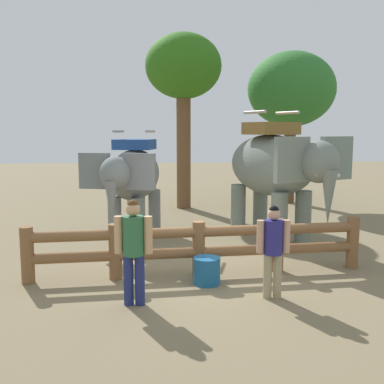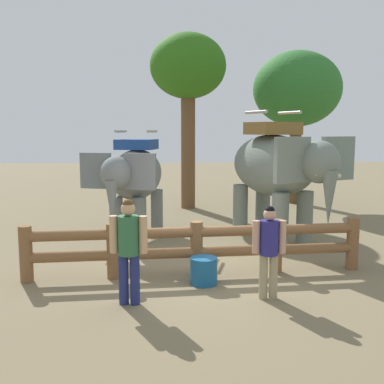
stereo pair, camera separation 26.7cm
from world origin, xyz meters
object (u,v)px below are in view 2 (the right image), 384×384
feed_bucket (204,271)px  tree_far_left (297,90)px  tourist_man_in_blue (269,246)px  elephant_center (278,169)px  elephant_near_left (134,177)px  log_fence (196,245)px  tourist_woman_in_black (129,244)px  tree_back_center (188,71)px

feed_bucket → tree_far_left: bearing=65.3°
tourist_man_in_blue → feed_bucket: size_ratio=3.17×
elephant_center → elephant_near_left: bearing=169.8°
elephant_near_left → tourist_man_in_blue: elephant_near_left is taller
log_fence → elephant_near_left: (-1.40, 3.32, 0.95)m
elephant_center → tourist_man_in_blue: bearing=-105.2°
elephant_center → tree_far_left: bearing=70.5°
tree_far_left → log_fence: bearing=-116.5°
tree_far_left → elephant_near_left: bearing=-137.4°
tourist_woman_in_black → feed_bucket: (1.27, 0.91, -0.74)m
tourist_woman_in_black → log_fence: bearing=50.7°
tourist_woman_in_black → elephant_center: bearing=50.7°
tourist_man_in_blue → feed_bucket: tourist_man_in_blue is taller
log_fence → tree_back_center: size_ratio=1.08×
log_fence → elephant_near_left: size_ratio=1.97×
tourist_man_in_blue → elephant_center: bearing=74.8°
log_fence → tourist_man_in_blue: tourist_man_in_blue is taller
tree_far_left → tourist_woman_in_black: bearing=-118.6°
feed_bucket → elephant_center: bearing=56.8°
tree_back_center → feed_bucket: 9.35m
log_fence → tree_far_left: size_ratio=1.16×
elephant_near_left → tree_far_left: 8.14m
tree_far_left → feed_bucket: tree_far_left is taller
log_fence → tree_back_center: 8.72m
tourist_man_in_blue → tree_far_left: tree_far_left is taller
elephant_center → tourist_woman_in_black: (-3.36, -4.10, -0.84)m
tourist_man_in_blue → tree_far_left: (3.15, 9.83, 3.31)m
log_fence → elephant_center: (2.19, 2.67, 1.22)m
log_fence → elephant_near_left: bearing=112.9°
tree_back_center → tourist_woman_in_black: bearing=-98.5°
tourist_woman_in_black → tree_back_center: bearing=81.5°
tourist_man_in_blue → log_fence: bearing=130.4°
log_fence → elephant_center: bearing=50.7°
log_fence → elephant_center: size_ratio=1.70×
elephant_center → feed_bucket: bearing=-123.2°
elephant_near_left → feed_bucket: elephant_near_left is taller
log_fence → tourist_man_in_blue: bearing=-49.6°
elephant_center → tree_far_left: (2.07, 5.85, 2.39)m
elephant_near_left → tourist_man_in_blue: 5.30m
elephant_near_left → tourist_woman_in_black: elephant_near_left is taller
elephant_center → tree_back_center: (-2.00, 4.99, 2.95)m
tree_far_left → feed_bucket: size_ratio=11.47×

